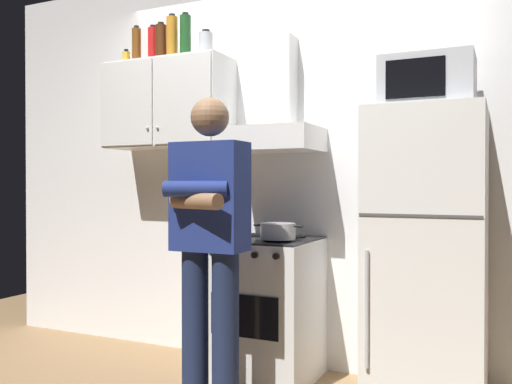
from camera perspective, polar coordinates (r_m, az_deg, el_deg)
back_wall_tiled at (r=3.64m, az=3.99°, el=3.26°), size 4.80×0.10×2.70m
upper_cabinet at (r=3.87m, az=-9.24°, el=9.05°), size 0.90×0.37×0.60m
stove_oven at (r=3.41m, az=1.02°, el=-12.09°), size 0.60×0.62×0.87m
range_hood at (r=3.47m, az=1.88°, el=7.49°), size 0.60×0.44×0.75m
refrigerator at (r=3.09m, az=17.45°, el=-6.53°), size 0.60×0.62×1.60m
microwave at (r=3.14m, az=17.55°, el=10.81°), size 0.48×0.37×0.28m
person_standing at (r=2.82m, az=-4.91°, el=-5.14°), size 0.38×0.33×1.64m
cooking_pot at (r=3.18m, az=2.30°, el=-4.12°), size 0.31×0.21×0.09m
bottle_wine_green at (r=3.88m, az=-7.42°, el=15.83°), size 0.08×0.08×0.31m
bottle_rum_dark at (r=3.98m, az=-9.94°, el=15.13°), size 0.08×0.08×0.27m
bottle_canister_steel at (r=3.79m, az=-5.27°, el=15.16°), size 0.09×0.09×0.18m
bottle_soda_red at (r=4.07m, az=-10.77°, el=14.83°), size 0.07×0.07×0.28m
bottle_beer_brown at (r=4.10m, az=-12.42°, el=14.70°), size 0.06×0.06×0.28m
bottle_spice_jar at (r=4.16m, az=-13.45°, el=13.42°), size 0.06×0.06×0.12m
bottle_liquor_amber at (r=3.94m, az=-8.80°, el=15.63°), size 0.08×0.08×0.32m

